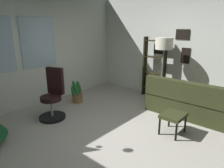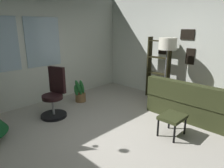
# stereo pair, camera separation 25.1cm
# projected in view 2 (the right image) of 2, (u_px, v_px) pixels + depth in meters

# --- Properties ---
(ground_plane) EXTENTS (5.26, 5.43, 0.10)m
(ground_plane) POSITION_uv_depth(u_px,v_px,m) (118.00, 143.00, 3.53)
(ground_plane) COLOR #B2ACA1
(wall_back_with_windows) EXTENTS (5.26, 0.12, 2.82)m
(wall_back_with_windows) POSITION_uv_depth(u_px,v_px,m) (37.00, 48.00, 4.97)
(wall_back_with_windows) COLOR silver
(wall_back_with_windows) RESTS_ON ground_plane
(wall_right_with_frames) EXTENTS (0.12, 5.43, 2.82)m
(wall_right_with_frames) POSITION_uv_depth(u_px,v_px,m) (192.00, 48.00, 4.96)
(wall_right_with_frames) COLOR silver
(wall_right_with_frames) RESTS_ON ground_plane
(couch) EXTENTS (1.54, 1.80, 0.83)m
(couch) POSITION_uv_depth(u_px,v_px,m) (199.00, 104.00, 4.40)
(couch) COLOR #2D3219
(couch) RESTS_ON ground_plane
(footstool) EXTENTS (0.46, 0.38, 0.39)m
(footstool) POSITION_uv_depth(u_px,v_px,m) (172.00, 118.00, 3.61)
(footstool) COLOR #2D3219
(footstool) RESTS_ON ground_plane
(office_chair) EXTENTS (0.56, 0.56, 1.09)m
(office_chair) POSITION_uv_depth(u_px,v_px,m) (55.00, 98.00, 4.39)
(office_chair) COLOR black
(office_chair) RESTS_ON ground_plane
(bookshelf) EXTENTS (0.18, 0.64, 1.66)m
(bookshelf) POSITION_uv_depth(u_px,v_px,m) (158.00, 72.00, 5.48)
(bookshelf) COLOR black
(bookshelf) RESTS_ON ground_plane
(floor_lamp) EXTENTS (0.42, 0.42, 1.67)m
(floor_lamp) POSITION_uv_depth(u_px,v_px,m) (167.00, 47.00, 4.79)
(floor_lamp) COLOR slate
(floor_lamp) RESTS_ON ground_plane
(potted_plant) EXTENTS (0.41, 0.32, 0.67)m
(potted_plant) POSITION_uv_depth(u_px,v_px,m) (80.00, 93.00, 5.25)
(potted_plant) COLOR olive
(potted_plant) RESTS_ON ground_plane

